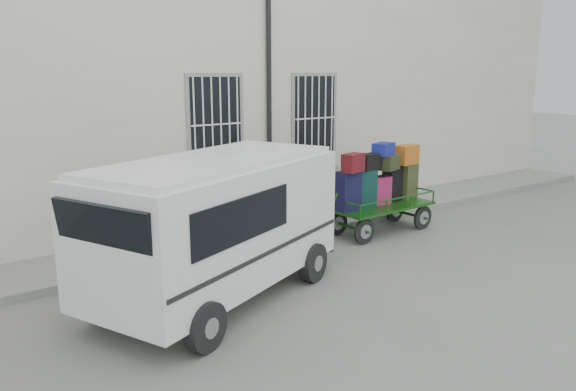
% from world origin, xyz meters
% --- Properties ---
extents(ground, '(80.00, 80.00, 0.00)m').
position_xyz_m(ground, '(0.00, 0.00, 0.00)').
color(ground, slate).
rests_on(ground, ground).
extents(building, '(24.00, 5.15, 6.00)m').
position_xyz_m(building, '(0.00, 5.50, 3.00)').
color(building, beige).
rests_on(building, ground).
extents(sidewalk, '(24.00, 1.70, 0.15)m').
position_xyz_m(sidewalk, '(0.00, 2.20, 0.07)').
color(sidewalk, slate).
rests_on(sidewalk, ground).
extents(luggage_cart, '(2.82, 1.11, 1.97)m').
position_xyz_m(luggage_cart, '(2.43, 0.83, 1.03)').
color(luggage_cart, black).
rests_on(luggage_cart, ground).
extents(van, '(4.72, 3.33, 2.21)m').
position_xyz_m(van, '(-2.29, -0.32, 1.27)').
color(van, silver).
rests_on(van, ground).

